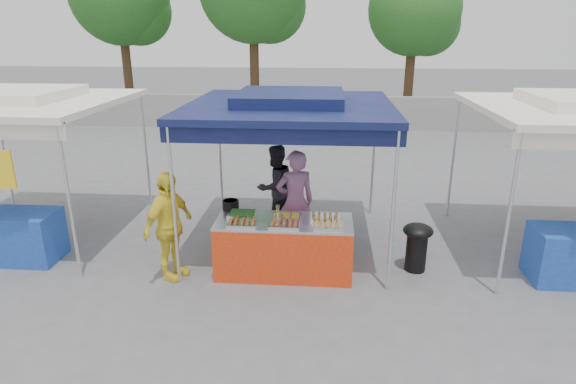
# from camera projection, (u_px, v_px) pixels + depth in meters

# --- Properties ---
(ground_plane) EXTENTS (80.00, 80.00, 0.00)m
(ground_plane) POSITION_uv_depth(u_px,v_px,m) (285.00, 269.00, 7.39)
(ground_plane) COLOR slate
(back_wall) EXTENTS (40.00, 0.25, 1.20)m
(back_wall) POSITION_uv_depth(u_px,v_px,m) (311.00, 112.00, 17.57)
(back_wall) COLOR gray
(back_wall) RESTS_ON ground_plane
(main_canopy) EXTENTS (3.20, 3.20, 2.57)m
(main_canopy) POSITION_uv_depth(u_px,v_px,m) (290.00, 105.00, 7.54)
(main_canopy) COLOR silver
(main_canopy) RESTS_ON ground_plane
(neighbor_stall_left) EXTENTS (3.20, 3.20, 2.57)m
(neighbor_stall_left) POSITION_uv_depth(u_px,v_px,m) (11.00, 153.00, 7.76)
(neighbor_stall_left) COLOR silver
(neighbor_stall_left) RESTS_ON ground_plane
(tree_2) EXTENTS (3.50, 3.44, 5.92)m
(tree_2) POSITION_uv_depth(u_px,v_px,m) (418.00, 13.00, 18.05)
(tree_2) COLOR #46301B
(tree_2) RESTS_ON ground_plane
(vendor_table) EXTENTS (2.00, 0.80, 0.85)m
(vendor_table) POSITION_uv_depth(u_px,v_px,m) (284.00, 247.00, 7.16)
(vendor_table) COLOR red
(vendor_table) RESTS_ON ground_plane
(food_tray_fl) EXTENTS (0.42, 0.30, 0.07)m
(food_tray_fl) POSITION_uv_depth(u_px,v_px,m) (242.00, 223.00, 6.83)
(food_tray_fl) COLOR silver
(food_tray_fl) RESTS_ON vendor_table
(food_tray_fm) EXTENTS (0.42, 0.30, 0.07)m
(food_tray_fm) POSITION_uv_depth(u_px,v_px,m) (284.00, 225.00, 6.78)
(food_tray_fm) COLOR silver
(food_tray_fm) RESTS_ON vendor_table
(food_tray_fr) EXTENTS (0.42, 0.30, 0.07)m
(food_tray_fr) POSITION_uv_depth(u_px,v_px,m) (328.00, 226.00, 6.73)
(food_tray_fr) COLOR silver
(food_tray_fr) RESTS_ON vendor_table
(food_tray_bl) EXTENTS (0.42, 0.30, 0.07)m
(food_tray_bl) POSITION_uv_depth(u_px,v_px,m) (242.00, 214.00, 7.16)
(food_tray_bl) COLOR silver
(food_tray_bl) RESTS_ON vendor_table
(food_tray_bm) EXTENTS (0.42, 0.30, 0.07)m
(food_tray_bm) POSITION_uv_depth(u_px,v_px,m) (286.00, 217.00, 7.07)
(food_tray_bm) COLOR silver
(food_tray_bm) RESTS_ON vendor_table
(food_tray_br) EXTENTS (0.42, 0.30, 0.07)m
(food_tray_br) POSITION_uv_depth(u_px,v_px,m) (325.00, 218.00, 7.01)
(food_tray_br) COLOR silver
(food_tray_br) RESTS_ON vendor_table
(cooking_pot) EXTENTS (0.25, 0.25, 0.15)m
(cooking_pot) POSITION_uv_depth(u_px,v_px,m) (231.00, 205.00, 7.43)
(cooking_pot) COLOR black
(cooking_pot) RESTS_ON vendor_table
(skewer_cup) EXTENTS (0.09, 0.09, 0.11)m
(skewer_cup) POSITION_uv_depth(u_px,v_px,m) (278.00, 221.00, 6.86)
(skewer_cup) COLOR silver
(skewer_cup) RESTS_ON vendor_table
(wok_burner) EXTENTS (0.45, 0.45, 0.75)m
(wok_burner) POSITION_uv_depth(u_px,v_px,m) (417.00, 243.00, 7.23)
(wok_burner) COLOR black
(wok_burner) RESTS_ON ground_plane
(crate_left) EXTENTS (0.56, 0.39, 0.34)m
(crate_left) POSITION_uv_depth(u_px,v_px,m) (271.00, 245.00, 7.81)
(crate_left) COLOR #1533B0
(crate_left) RESTS_ON ground_plane
(crate_right) EXTENTS (0.47, 0.33, 0.28)m
(crate_right) POSITION_uv_depth(u_px,v_px,m) (307.00, 245.00, 7.90)
(crate_right) COLOR #1533B0
(crate_right) RESTS_ON ground_plane
(crate_stacked) EXTENTS (0.44, 0.31, 0.26)m
(crate_stacked) POSITION_uv_depth(u_px,v_px,m) (307.00, 229.00, 7.81)
(crate_stacked) COLOR #1533B0
(crate_stacked) RESTS_ON crate_right
(vendor_woman) EXTENTS (0.73, 0.59, 1.72)m
(vendor_woman) POSITION_uv_depth(u_px,v_px,m) (295.00, 202.00, 7.72)
(vendor_woman) COLOR #955F86
(vendor_woman) RESTS_ON ground_plane
(helper_man) EXTENTS (0.95, 0.95, 1.55)m
(helper_man) POSITION_uv_depth(u_px,v_px,m) (275.00, 187.00, 8.74)
(helper_man) COLOR black
(helper_man) RESTS_ON ground_plane
(customer_person) EXTENTS (0.74, 1.03, 1.62)m
(customer_person) POSITION_uv_depth(u_px,v_px,m) (169.00, 226.00, 6.91)
(customer_person) COLOR yellow
(customer_person) RESTS_ON ground_plane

